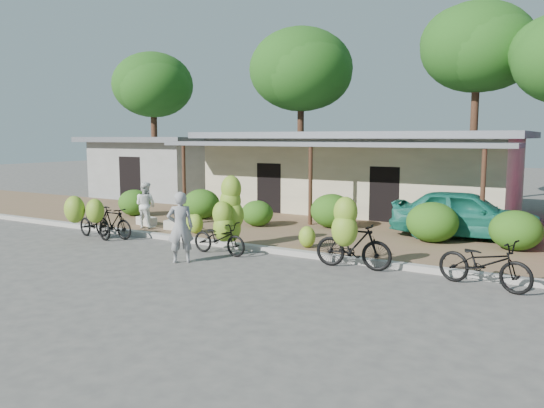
{
  "coord_description": "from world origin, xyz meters",
  "views": [
    {
      "loc": [
        8.05,
        -10.29,
        3.15
      ],
      "look_at": [
        0.28,
        3.0,
        1.2
      ],
      "focal_mm": 35.0,
      "sensor_mm": 36.0,
      "label": 1
    }
  ],
  "objects_px": {
    "bike_far_left": "(90,220)",
    "vendor": "(180,227)",
    "tree_center_right": "(474,46)",
    "sack_far": "(146,221)",
    "bike_center": "(225,223)",
    "teal_van": "(465,214)",
    "tree_far_center": "(299,68)",
    "bike_left": "(109,220)",
    "bystander": "(146,205)",
    "bike_far_right": "(484,263)",
    "bike_right": "(351,239)",
    "sack_near": "(178,225)",
    "tree_back_left": "(152,84)"
  },
  "relations": [
    {
      "from": "tree_back_left",
      "to": "tree_far_center",
      "type": "height_order",
      "value": "tree_far_center"
    },
    {
      "from": "sack_near",
      "to": "vendor",
      "type": "bearing_deg",
      "value": -48.55
    },
    {
      "from": "bike_center",
      "to": "bystander",
      "type": "bearing_deg",
      "value": 74.49
    },
    {
      "from": "bike_left",
      "to": "tree_center_right",
      "type": "bearing_deg",
      "value": -24.13
    },
    {
      "from": "bike_center",
      "to": "bike_left",
      "type": "bearing_deg",
      "value": 95.39
    },
    {
      "from": "bike_far_right",
      "to": "sack_near",
      "type": "distance_m",
      "value": 9.89
    },
    {
      "from": "tree_far_center",
      "to": "bike_left",
      "type": "xyz_separation_m",
      "value": [
        1.19,
        -14.96,
        -6.31
      ]
    },
    {
      "from": "bike_center",
      "to": "bike_far_right",
      "type": "height_order",
      "value": "bike_center"
    },
    {
      "from": "bike_center",
      "to": "sack_near",
      "type": "distance_m",
      "value": 3.51
    },
    {
      "from": "vendor",
      "to": "sack_far",
      "type": "bearing_deg",
      "value": -80.55
    },
    {
      "from": "bike_center",
      "to": "bike_right",
      "type": "distance_m",
      "value": 3.7
    },
    {
      "from": "bystander",
      "to": "tree_center_right",
      "type": "bearing_deg",
      "value": -122.37
    },
    {
      "from": "tree_center_right",
      "to": "bike_left",
      "type": "relative_size",
      "value": 5.63
    },
    {
      "from": "tree_far_center",
      "to": "bike_far_left",
      "type": "height_order",
      "value": "tree_far_center"
    },
    {
      "from": "bike_right",
      "to": "sack_near",
      "type": "height_order",
      "value": "bike_right"
    },
    {
      "from": "tree_center_right",
      "to": "bike_center",
      "type": "xyz_separation_m",
      "value": [
        -3.57,
        -15.24,
        -6.57
      ]
    },
    {
      "from": "bike_far_left",
      "to": "teal_van",
      "type": "xyz_separation_m",
      "value": [
        10.1,
        5.41,
        0.27
      ]
    },
    {
      "from": "tree_center_right",
      "to": "bike_far_left",
      "type": "bearing_deg",
      "value": -117.84
    },
    {
      "from": "bike_far_left",
      "to": "sack_near",
      "type": "height_order",
      "value": "bike_far_left"
    },
    {
      "from": "sack_near",
      "to": "bike_far_left",
      "type": "bearing_deg",
      "value": -128.27
    },
    {
      "from": "tree_back_left",
      "to": "bike_right",
      "type": "height_order",
      "value": "tree_back_left"
    },
    {
      "from": "tree_far_center",
      "to": "tree_center_right",
      "type": "bearing_deg",
      "value": 3.18
    },
    {
      "from": "bike_right",
      "to": "bike_far_left",
      "type": "bearing_deg",
      "value": 89.74
    },
    {
      "from": "tree_center_right",
      "to": "bike_center",
      "type": "distance_m",
      "value": 16.97
    },
    {
      "from": "tree_back_left",
      "to": "bike_left",
      "type": "distance_m",
      "value": 16.09
    },
    {
      "from": "sack_far",
      "to": "bike_right",
      "type": "bearing_deg",
      "value": -12.73
    },
    {
      "from": "bike_center",
      "to": "teal_van",
      "type": "bearing_deg",
      "value": -45.18
    },
    {
      "from": "tree_far_center",
      "to": "bike_far_left",
      "type": "bearing_deg",
      "value": -87.45
    },
    {
      "from": "tree_far_center",
      "to": "bike_center",
      "type": "relative_size",
      "value": 4.3
    },
    {
      "from": "bystander",
      "to": "bike_far_right",
      "type": "bearing_deg",
      "value": 169.54
    },
    {
      "from": "vendor",
      "to": "bystander",
      "type": "height_order",
      "value": "vendor"
    },
    {
      "from": "bike_left",
      "to": "bike_center",
      "type": "distance_m",
      "value": 4.26
    },
    {
      "from": "bike_center",
      "to": "sack_far",
      "type": "distance_m",
      "value": 4.99
    },
    {
      "from": "tree_back_left",
      "to": "bike_right",
      "type": "bearing_deg",
      "value": -34.6
    },
    {
      "from": "bystander",
      "to": "bike_far_left",
      "type": "bearing_deg",
      "value": 71.18
    },
    {
      "from": "tree_far_center",
      "to": "tree_center_right",
      "type": "relative_size",
      "value": 0.96
    },
    {
      "from": "vendor",
      "to": "bystander",
      "type": "distance_m",
      "value": 4.87
    },
    {
      "from": "tree_far_center",
      "to": "bystander",
      "type": "xyz_separation_m",
      "value": [
        1.21,
        -13.37,
        -6.01
      ]
    },
    {
      "from": "sack_far",
      "to": "bystander",
      "type": "distance_m",
      "value": 0.87
    },
    {
      "from": "bike_left",
      "to": "bike_right",
      "type": "distance_m",
      "value": 7.95
    },
    {
      "from": "tree_back_left",
      "to": "bike_center",
      "type": "relative_size",
      "value": 3.79
    },
    {
      "from": "vendor",
      "to": "teal_van",
      "type": "xyz_separation_m",
      "value": [
        5.64,
        6.42,
        -0.05
      ]
    },
    {
      "from": "tree_center_right",
      "to": "sack_far",
      "type": "bearing_deg",
      "value": -121.36
    },
    {
      "from": "tree_center_right",
      "to": "bike_right",
      "type": "xyz_separation_m",
      "value": [
        0.13,
        -15.32,
        -6.66
      ]
    },
    {
      "from": "tree_center_right",
      "to": "teal_van",
      "type": "xyz_separation_m",
      "value": [
        1.78,
        -10.34,
        -6.55
      ]
    },
    {
      "from": "tree_back_left",
      "to": "vendor",
      "type": "distance_m",
      "value": 19.41
    },
    {
      "from": "bike_far_left",
      "to": "sack_near",
      "type": "relative_size",
      "value": 2.18
    },
    {
      "from": "tree_center_right",
      "to": "sack_near",
      "type": "bearing_deg",
      "value": -115.98
    },
    {
      "from": "vendor",
      "to": "teal_van",
      "type": "bearing_deg",
      "value": -174.38
    },
    {
      "from": "bike_far_left",
      "to": "vendor",
      "type": "xyz_separation_m",
      "value": [
        4.46,
        -1.01,
        0.32
      ]
    }
  ]
}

